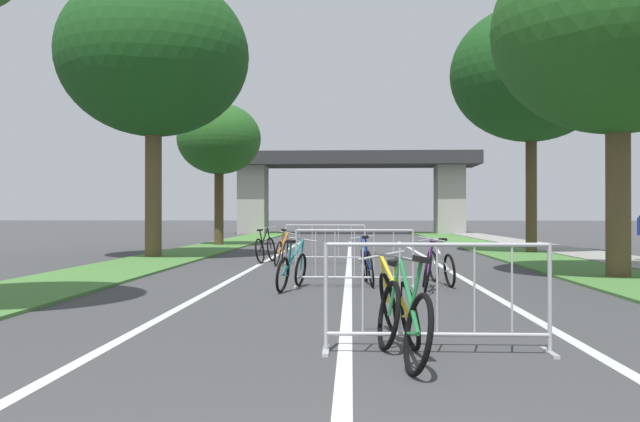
{
  "coord_description": "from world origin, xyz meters",
  "views": [
    {
      "loc": [
        0.06,
        -1.74,
        1.31
      ],
      "look_at": [
        -0.48,
        9.92,
        1.38
      ],
      "focal_mm": 37.91,
      "sensor_mm": 36.0,
      "label": 1
    }
  ],
  "objects_px": {
    "crowd_barrier_third": "(325,245)",
    "bicycle_blue_4": "(367,265)",
    "tree_left_oak_mid": "(154,56)",
    "bicycle_white_0": "(441,266)",
    "tree_right_pine_near": "(618,29)",
    "bicycle_black_3": "(265,249)",
    "bicycle_orange_7": "(282,251)",
    "bicycle_purple_2": "(428,269)",
    "bicycle_green_6": "(403,320)",
    "bicycle_teal_5": "(292,270)",
    "tree_left_cypress_far": "(219,140)",
    "crowd_barrier_nearest": "(437,299)",
    "crowd_barrier_second": "(354,259)",
    "tree_right_pine_far": "(531,74)",
    "bicycle_yellow_1": "(397,306)"
  },
  "relations": [
    {
      "from": "bicycle_purple_2",
      "to": "crowd_barrier_second",
      "type": "bearing_deg",
      "value": 167.93
    },
    {
      "from": "tree_right_pine_near",
      "to": "bicycle_black_3",
      "type": "relative_size",
      "value": 4.27
    },
    {
      "from": "bicycle_black_3",
      "to": "bicycle_blue_4",
      "type": "relative_size",
      "value": 1.03
    },
    {
      "from": "tree_left_oak_mid",
      "to": "crowd_barrier_nearest",
      "type": "xyz_separation_m",
      "value": [
        6.81,
        -13.75,
        -5.61
      ]
    },
    {
      "from": "crowd_barrier_third",
      "to": "bicycle_white_0",
      "type": "height_order",
      "value": "crowd_barrier_third"
    },
    {
      "from": "tree_right_pine_far",
      "to": "bicycle_white_0",
      "type": "bearing_deg",
      "value": -113.05
    },
    {
      "from": "tree_right_pine_near",
      "to": "bicycle_teal_5",
      "type": "xyz_separation_m",
      "value": [
        -6.52,
        -2.33,
        -4.78
      ]
    },
    {
      "from": "crowd_barrier_second",
      "to": "bicycle_green_6",
      "type": "xyz_separation_m",
      "value": [
        0.4,
        -6.17,
        -0.14
      ]
    },
    {
      "from": "bicycle_purple_2",
      "to": "bicycle_orange_7",
      "type": "xyz_separation_m",
      "value": [
        -3.15,
        5.79,
        -0.0
      ]
    },
    {
      "from": "tree_left_oak_mid",
      "to": "bicycle_purple_2",
      "type": "relative_size",
      "value": 5.23
    },
    {
      "from": "bicycle_yellow_1",
      "to": "bicycle_black_3",
      "type": "distance_m",
      "value": 11.81
    },
    {
      "from": "tree_left_oak_mid",
      "to": "bicycle_black_3",
      "type": "bearing_deg",
      "value": -25.17
    },
    {
      "from": "crowd_barrier_third",
      "to": "tree_left_cypress_far",
      "type": "bearing_deg",
      "value": 115.43
    },
    {
      "from": "tree_left_oak_mid",
      "to": "bicycle_orange_7",
      "type": "height_order",
      "value": "tree_left_oak_mid"
    },
    {
      "from": "crowd_barrier_nearest",
      "to": "bicycle_purple_2",
      "type": "bearing_deg",
      "value": 84.54
    },
    {
      "from": "bicycle_yellow_1",
      "to": "tree_right_pine_far",
      "type": "bearing_deg",
      "value": 62.54
    },
    {
      "from": "bicycle_black_3",
      "to": "bicycle_orange_7",
      "type": "relative_size",
      "value": 1.05
    },
    {
      "from": "tree_right_pine_far",
      "to": "bicycle_purple_2",
      "type": "xyz_separation_m",
      "value": [
        -4.75,
        -11.27,
        -5.71
      ]
    },
    {
      "from": "tree_right_pine_near",
      "to": "bicycle_purple_2",
      "type": "relative_size",
      "value": 4.46
    },
    {
      "from": "crowd_barrier_second",
      "to": "bicycle_purple_2",
      "type": "bearing_deg",
      "value": -16.75
    },
    {
      "from": "crowd_barrier_nearest",
      "to": "bicycle_green_6",
      "type": "relative_size",
      "value": 1.26
    },
    {
      "from": "bicycle_blue_4",
      "to": "bicycle_teal_5",
      "type": "bearing_deg",
      "value": -151.8
    },
    {
      "from": "crowd_barrier_third",
      "to": "bicycle_orange_7",
      "type": "height_order",
      "value": "crowd_barrier_third"
    },
    {
      "from": "bicycle_purple_2",
      "to": "bicycle_green_6",
      "type": "bearing_deg",
      "value": -93.84
    },
    {
      "from": "crowd_barrier_third",
      "to": "bicycle_green_6",
      "type": "xyz_separation_m",
      "value": [
        1.16,
        -11.94,
        -0.14
      ]
    },
    {
      "from": "bicycle_yellow_1",
      "to": "bicycle_green_6",
      "type": "height_order",
      "value": "bicycle_green_6"
    },
    {
      "from": "crowd_barrier_second",
      "to": "bicycle_yellow_1",
      "type": "bearing_deg",
      "value": -85.37
    },
    {
      "from": "tree_right_pine_far",
      "to": "bicycle_black_3",
      "type": "bearing_deg",
      "value": -151.32
    },
    {
      "from": "bicycle_blue_4",
      "to": "bicycle_green_6",
      "type": "bearing_deg",
      "value": -93.96
    },
    {
      "from": "bicycle_yellow_1",
      "to": "crowd_barrier_third",
      "type": "bearing_deg",
      "value": 87.84
    },
    {
      "from": "crowd_barrier_third",
      "to": "tree_right_pine_near",
      "type": "bearing_deg",
      "value": -31.92
    },
    {
      "from": "bicycle_purple_2",
      "to": "bicycle_green_6",
      "type": "distance_m",
      "value": 5.85
    },
    {
      "from": "tree_left_oak_mid",
      "to": "bicycle_purple_2",
      "type": "height_order",
      "value": "tree_left_oak_mid"
    },
    {
      "from": "bicycle_teal_5",
      "to": "crowd_barrier_nearest",
      "type": "bearing_deg",
      "value": -58.71
    },
    {
      "from": "crowd_barrier_third",
      "to": "bicycle_blue_4",
      "type": "distance_m",
      "value": 5.39
    },
    {
      "from": "bicycle_yellow_1",
      "to": "crowd_barrier_second",
      "type": "bearing_deg",
      "value": 86.36
    },
    {
      "from": "bicycle_blue_4",
      "to": "bicycle_teal_5",
      "type": "xyz_separation_m",
      "value": [
        -1.33,
        -0.88,
        -0.03
      ]
    },
    {
      "from": "bicycle_blue_4",
      "to": "tree_left_cypress_far",
      "type": "bearing_deg",
      "value": 105.27
    },
    {
      "from": "tree_right_pine_far",
      "to": "tree_left_cypress_far",
      "type": "bearing_deg",
      "value": 156.03
    },
    {
      "from": "bicycle_yellow_1",
      "to": "bicycle_purple_2",
      "type": "distance_m",
      "value": 4.88
    },
    {
      "from": "tree_right_pine_far",
      "to": "bicycle_black_3",
      "type": "relative_size",
      "value": 4.89
    },
    {
      "from": "bicycle_black_3",
      "to": "bicycle_teal_5",
      "type": "relative_size",
      "value": 1.04
    },
    {
      "from": "tree_left_oak_mid",
      "to": "bicycle_white_0",
      "type": "distance_m",
      "value": 12.14
    },
    {
      "from": "tree_left_oak_mid",
      "to": "crowd_barrier_nearest",
      "type": "bearing_deg",
      "value": -63.64
    },
    {
      "from": "bicycle_blue_4",
      "to": "bicycle_orange_7",
      "type": "height_order",
      "value": "bicycle_orange_7"
    },
    {
      "from": "bicycle_black_3",
      "to": "bicycle_white_0",
      "type": "bearing_deg",
      "value": -44.35
    },
    {
      "from": "tree_right_pine_near",
      "to": "bicycle_white_0",
      "type": "height_order",
      "value": "tree_right_pine_near"
    },
    {
      "from": "tree_left_cypress_far",
      "to": "bicycle_blue_4",
      "type": "bearing_deg",
      "value": -69.32
    },
    {
      "from": "bicycle_purple_2",
      "to": "tree_right_pine_far",
      "type": "bearing_deg",
      "value": 71.84
    },
    {
      "from": "bicycle_orange_7",
      "to": "crowd_barrier_second",
      "type": "bearing_deg",
      "value": -65.85
    }
  ]
}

